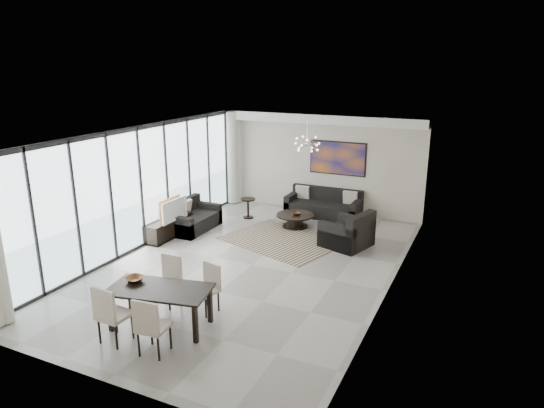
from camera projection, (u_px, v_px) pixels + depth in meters
The scene contains 20 objects.
room_shell at pixel (271, 205), 10.13m from camera, with size 6.00×9.00×2.90m.
window_wall at pixel (144, 187), 11.47m from camera, with size 0.37×8.95×2.90m.
soffit at pixel (320, 119), 13.68m from camera, with size 5.98×0.40×0.26m, color white.
painting at pixel (338, 158), 13.95m from camera, with size 1.68×0.04×0.98m, color #C6661B.
chandelier at pixel (307, 144), 12.11m from camera, with size 0.66×0.66×0.71m.
rug at pixel (283, 240), 12.20m from camera, with size 2.73×2.10×0.01m, color black.
coffee_table at pixel (295, 220), 13.15m from camera, with size 1.01×1.01×0.35m.
bowl_coffee at pixel (297, 214), 13.05m from camera, with size 0.22×0.22×0.07m, color brown.
sofa_main at pixel (324, 207), 14.09m from camera, with size 2.14×0.88×0.78m.
loveseat at pixel (192, 220), 12.94m from camera, with size 0.88×1.56×0.78m.
armchair at pixel (348, 234), 11.74m from camera, with size 1.26×1.29×0.88m.
side_table at pixel (248, 205), 13.84m from camera, with size 0.42×0.42×0.58m.
tv_console at pixel (169, 228), 12.40m from camera, with size 0.43×1.54×0.48m, color black.
television at pixel (172, 210), 12.15m from camera, with size 0.95×0.12×0.55m, color gray.
dining_table at pixel (160, 293), 8.08m from camera, with size 1.83×1.17×0.71m.
dining_chair_sw at pixel (110, 311), 7.58m from camera, with size 0.48×0.48×1.00m.
dining_chair_se at pixel (150, 324), 7.27m from camera, with size 0.48×0.48×0.96m.
dining_chair_nw at pixel (169, 276), 8.92m from camera, with size 0.43×0.43×0.92m.
dining_chair_ne at pixel (209, 284), 8.66m from camera, with size 0.48×0.48×0.88m.
bowl_dining at pixel (135, 279), 8.31m from camera, with size 0.32×0.32×0.08m, color brown.
Camera 1 is at (4.58, -8.79, 4.34)m, focal length 32.00 mm.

